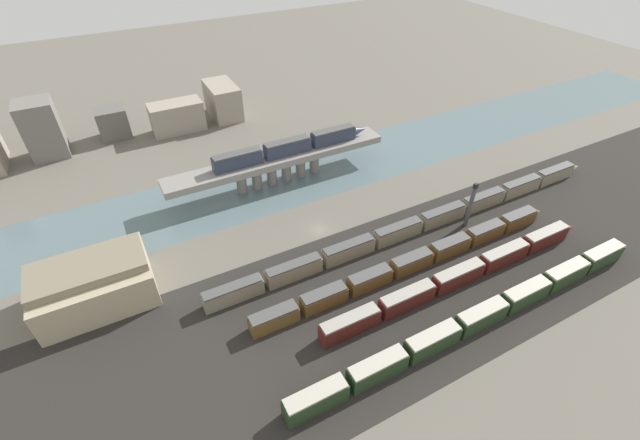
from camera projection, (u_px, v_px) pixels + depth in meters
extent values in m
plane|color=#666056|center=(319.00, 230.00, 101.19)|extent=(400.00, 400.00, 0.00)
cube|color=#282623|center=(376.00, 299.00, 84.66)|extent=(280.00, 42.00, 0.01)
cube|color=slate|center=(280.00, 181.00, 117.36)|extent=(320.00, 25.69, 0.01)
cube|color=gray|center=(278.00, 159.00, 113.05)|extent=(60.64, 7.22, 1.83)
cylinder|color=gray|center=(241.00, 182.00, 111.59)|extent=(2.63, 2.63, 5.98)
cylinder|color=gray|center=(257.00, 178.00, 113.15)|extent=(2.63, 2.63, 5.98)
cylinder|color=gray|center=(272.00, 174.00, 114.71)|extent=(2.63, 2.63, 5.98)
cylinder|color=gray|center=(286.00, 170.00, 116.27)|extent=(2.63, 2.63, 5.98)
cylinder|color=gray|center=(300.00, 166.00, 117.83)|extent=(2.63, 2.63, 5.98)
cylinder|color=gray|center=(314.00, 162.00, 119.39)|extent=(2.63, 2.63, 5.98)
cube|color=#2D384C|center=(237.00, 161.00, 107.37)|extent=(12.65, 3.04, 3.55)
cube|color=#4C4C4C|center=(236.00, 154.00, 106.14)|extent=(12.14, 2.80, 0.40)
cube|color=#2D384C|center=(287.00, 148.00, 112.40)|extent=(12.65, 3.04, 3.55)
cube|color=#4C4C4C|center=(287.00, 141.00, 111.16)|extent=(12.14, 2.80, 0.40)
cube|color=#2D384C|center=(333.00, 136.00, 117.42)|extent=(12.65, 3.04, 3.55)
cube|color=#4C4C4C|center=(333.00, 130.00, 116.19)|extent=(12.14, 2.80, 0.40)
cone|color=#2D384C|center=(359.00, 130.00, 120.65)|extent=(4.43, 2.74, 2.74)
cube|color=#23381E|center=(316.00, 400.00, 66.21)|extent=(10.53, 2.99, 3.76)
cube|color=#B7B2A3|center=(316.00, 393.00, 64.91)|extent=(10.11, 2.75, 0.40)
cube|color=#23381E|center=(377.00, 369.00, 70.38)|extent=(10.53, 2.99, 3.76)
cube|color=#B7B2A3|center=(378.00, 362.00, 69.08)|extent=(10.11, 2.75, 0.40)
cube|color=#23381E|center=(432.00, 342.00, 74.55)|extent=(10.53, 2.99, 3.76)
cube|color=#B7B2A3|center=(434.00, 335.00, 73.24)|extent=(10.11, 2.75, 0.40)
cube|color=#23381E|center=(481.00, 317.00, 78.72)|extent=(10.53, 2.99, 3.76)
cube|color=#B7B2A3|center=(483.00, 310.00, 77.41)|extent=(10.11, 2.75, 0.40)
cube|color=#23381E|center=(525.00, 295.00, 82.88)|extent=(10.53, 2.99, 3.76)
cube|color=#B7B2A3|center=(528.00, 288.00, 81.58)|extent=(10.11, 2.75, 0.40)
cube|color=#23381E|center=(564.00, 275.00, 87.05)|extent=(10.53, 2.99, 3.76)
cube|color=#B7B2A3|center=(568.00, 268.00, 85.75)|extent=(10.11, 2.75, 0.40)
cube|color=#23381E|center=(601.00, 257.00, 91.22)|extent=(10.53, 2.99, 3.76)
cube|color=#B7B2A3|center=(605.00, 250.00, 89.91)|extent=(10.11, 2.75, 0.40)
cone|color=#23381E|center=(621.00, 247.00, 93.93)|extent=(3.69, 2.69, 2.69)
cube|color=#5B1E19|center=(350.00, 325.00, 77.39)|extent=(11.74, 2.75, 3.69)
cube|color=#9E998E|center=(350.00, 318.00, 76.11)|extent=(11.27, 2.53, 0.40)
cube|color=#5B1E19|center=(407.00, 300.00, 82.04)|extent=(11.74, 2.75, 3.69)
cube|color=#9E998E|center=(408.00, 292.00, 80.76)|extent=(11.27, 2.53, 0.40)
cube|color=#5B1E19|center=(458.00, 277.00, 86.69)|extent=(11.74, 2.75, 3.69)
cube|color=#9E998E|center=(460.00, 270.00, 85.41)|extent=(11.27, 2.53, 0.40)
cube|color=#5B1E19|center=(503.00, 257.00, 91.34)|extent=(11.74, 2.75, 3.69)
cube|color=#9E998E|center=(506.00, 250.00, 90.06)|extent=(11.27, 2.53, 0.40)
cube|color=#5B1E19|center=(545.00, 238.00, 95.99)|extent=(11.74, 2.75, 3.69)
cube|color=#9E998E|center=(548.00, 231.00, 94.70)|extent=(11.27, 2.53, 0.40)
cone|color=#5B1E19|center=(568.00, 228.00, 98.99)|extent=(4.11, 2.48, 2.48)
cube|color=brown|center=(274.00, 319.00, 78.69)|extent=(9.37, 2.95, 3.24)
cube|color=#4C4C4C|center=(273.00, 313.00, 77.55)|extent=(9.00, 2.71, 0.40)
cube|color=brown|center=(324.00, 299.00, 82.51)|extent=(9.37, 2.95, 3.24)
cube|color=#4C4C4C|center=(324.00, 292.00, 81.36)|extent=(9.00, 2.71, 0.40)
cube|color=brown|center=(369.00, 280.00, 86.32)|extent=(9.37, 2.95, 3.24)
cube|color=#4C4C4C|center=(370.00, 274.00, 85.18)|extent=(9.00, 2.71, 0.40)
cube|color=brown|center=(411.00, 263.00, 90.13)|extent=(9.37, 2.95, 3.24)
cube|color=#4C4C4C|center=(412.00, 257.00, 88.99)|extent=(9.00, 2.71, 0.40)
cube|color=brown|center=(449.00, 247.00, 93.94)|extent=(9.37, 2.95, 3.24)
cube|color=#4C4C4C|center=(451.00, 241.00, 92.80)|extent=(9.00, 2.71, 0.40)
cube|color=brown|center=(485.00, 233.00, 97.75)|extent=(9.37, 2.95, 3.24)
cube|color=#4C4C4C|center=(487.00, 227.00, 96.61)|extent=(9.00, 2.71, 0.40)
cube|color=brown|center=(517.00, 220.00, 101.56)|extent=(9.37, 2.95, 3.24)
cube|color=#4C4C4C|center=(520.00, 214.00, 100.42)|extent=(9.00, 2.71, 0.40)
cone|color=brown|center=(536.00, 213.00, 103.97)|extent=(3.28, 2.65, 2.65)
cube|color=gray|center=(233.00, 294.00, 83.40)|extent=(12.11, 2.62, 3.44)
cube|color=#4C4C4C|center=(232.00, 287.00, 82.20)|extent=(11.63, 2.41, 0.40)
cube|color=gray|center=(294.00, 271.00, 88.17)|extent=(12.11, 2.62, 3.44)
cube|color=#4C4C4C|center=(294.00, 264.00, 86.97)|extent=(11.63, 2.41, 0.40)
cube|color=gray|center=(348.00, 251.00, 92.94)|extent=(12.11, 2.62, 3.44)
cube|color=#4C4C4C|center=(349.00, 244.00, 91.74)|extent=(11.63, 2.41, 0.40)
cube|color=gray|center=(398.00, 233.00, 97.71)|extent=(12.11, 2.62, 3.44)
cube|color=#4C4C4C|center=(399.00, 226.00, 96.51)|extent=(11.63, 2.41, 0.40)
cube|color=gray|center=(442.00, 216.00, 102.48)|extent=(12.11, 2.62, 3.44)
cube|color=#4C4C4C|center=(444.00, 210.00, 101.28)|extent=(11.63, 2.41, 0.40)
cube|color=gray|center=(483.00, 201.00, 107.25)|extent=(12.11, 2.62, 3.44)
cube|color=#4C4C4C|center=(485.00, 195.00, 106.05)|extent=(11.63, 2.41, 0.40)
cube|color=gray|center=(520.00, 187.00, 112.02)|extent=(12.11, 2.62, 3.44)
cube|color=#4C4C4C|center=(522.00, 181.00, 110.82)|extent=(11.63, 2.41, 0.40)
cube|color=gray|center=(554.00, 175.00, 116.79)|extent=(12.11, 2.62, 3.44)
cube|color=#4C4C4C|center=(556.00, 169.00, 115.59)|extent=(11.63, 2.41, 0.40)
cone|color=gray|center=(574.00, 168.00, 119.87)|extent=(4.24, 2.36, 2.36)
cube|color=tan|center=(95.00, 285.00, 82.21)|extent=(20.99, 14.84, 7.75)
cube|color=#7C725C|center=(86.00, 268.00, 79.25)|extent=(20.57, 10.39, 1.70)
cylinder|color=#4C4C51|center=(470.00, 207.00, 99.26)|extent=(0.98, 0.98, 10.67)
cube|color=black|center=(476.00, 186.00, 95.54)|extent=(1.00, 0.70, 1.20)
cube|color=slate|center=(42.00, 129.00, 123.36)|extent=(9.75, 9.81, 16.67)
cube|color=#605B56|center=(113.00, 123.00, 134.86)|extent=(8.95, 8.24, 9.38)
cube|color=gray|center=(177.00, 117.00, 137.97)|extent=(16.44, 8.06, 9.45)
cube|color=gray|center=(223.00, 100.00, 146.09)|extent=(9.01, 15.99, 11.16)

